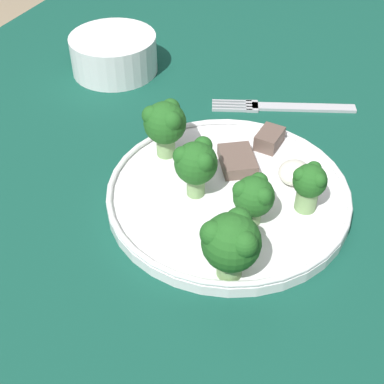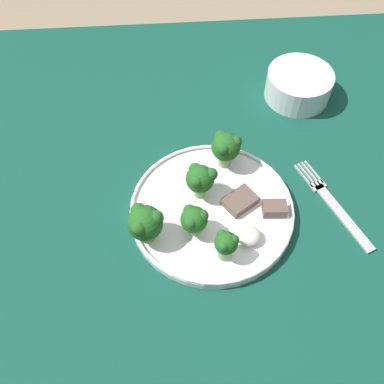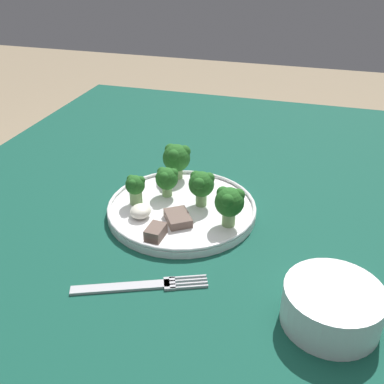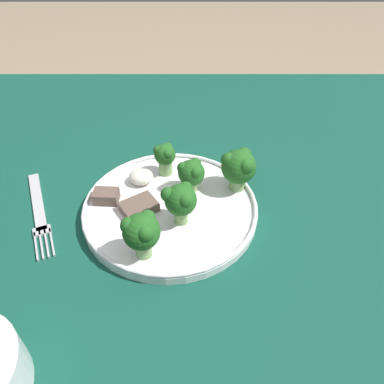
# 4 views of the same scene
# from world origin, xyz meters

# --- Properties ---
(table) EXTENTS (1.26, 0.96, 0.75)m
(table) POSITION_xyz_m (0.00, 0.00, 0.65)
(table) COLOR #114738
(table) RESTS_ON ground_plane
(dinner_plate) EXTENTS (0.25, 0.25, 0.02)m
(dinner_plate) POSITION_xyz_m (-0.00, -0.01, 0.76)
(dinner_plate) COLOR white
(dinner_plate) RESTS_ON table
(fork) EXTENTS (0.09, 0.18, 0.00)m
(fork) POSITION_xyz_m (0.19, -0.01, 0.75)
(fork) COLOR #B2B2B7
(fork) RESTS_ON table
(cream_bowl) EXTENTS (0.12, 0.12, 0.05)m
(cream_bowl) POSITION_xyz_m (0.18, 0.24, 0.78)
(cream_bowl) COLOR white
(cream_bowl) RESTS_ON table
(broccoli_floret_near_rim_left) EXTENTS (0.03, 0.03, 0.05)m
(broccoli_floret_near_rim_left) POSITION_xyz_m (0.01, -0.09, 0.80)
(broccoli_floret_near_rim_left) COLOR #7FA866
(broccoli_floret_near_rim_left) RESTS_ON dinner_plate
(broccoli_floret_center_left) EXTENTS (0.05, 0.05, 0.07)m
(broccoli_floret_center_left) POSITION_xyz_m (-0.10, -0.05, 0.81)
(broccoli_floret_center_left) COLOR #7FA866
(broccoli_floret_center_left) RESTS_ON dinner_plate
(broccoli_floret_back_left) EXTENTS (0.04, 0.04, 0.06)m
(broccoli_floret_back_left) POSITION_xyz_m (-0.02, 0.02, 0.80)
(broccoli_floret_back_left) COLOR #7FA866
(broccoli_floret_back_left) RESTS_ON dinner_plate
(broccoli_floret_front_left) EXTENTS (0.05, 0.05, 0.06)m
(broccoli_floret_front_left) POSITION_xyz_m (0.03, 0.08, 0.81)
(broccoli_floret_front_left) COLOR #7FA866
(broccoli_floret_front_left) RESTS_ON dinner_plate
(broccoli_floret_center_back) EXTENTS (0.04, 0.04, 0.05)m
(broccoli_floret_center_back) POSITION_xyz_m (-0.03, -0.04, 0.80)
(broccoli_floret_center_back) COLOR #7FA866
(broccoli_floret_center_back) RESTS_ON dinner_plate
(meat_slice_front_slice) EXTENTS (0.04, 0.03, 0.02)m
(meat_slice_front_slice) POSITION_xyz_m (0.09, -0.02, 0.77)
(meat_slice_front_slice) COLOR brown
(meat_slice_front_slice) RESTS_ON dinner_plate
(meat_slice_middle_slice) EXTENTS (0.06, 0.06, 0.01)m
(meat_slice_middle_slice) POSITION_xyz_m (0.04, -0.00, 0.77)
(meat_slice_middle_slice) COLOR brown
(meat_slice_middle_slice) RESTS_ON dinner_plate
(sauce_dollop) EXTENTS (0.04, 0.03, 0.02)m
(sauce_dollop) POSITION_xyz_m (0.05, -0.06, 0.77)
(sauce_dollop) COLOR silver
(sauce_dollop) RESTS_ON dinner_plate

